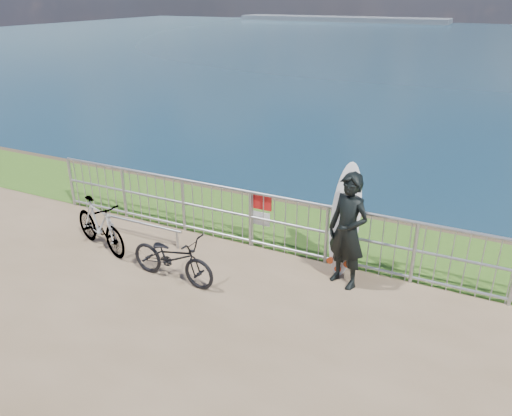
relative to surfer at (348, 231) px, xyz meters
The scene contains 8 objects.
grass_strip 2.41m from the surfer, 132.94° to the left, with size 120.00×120.00×0.00m, color #2D5717.
seascape 153.32m from the surfer, 107.18° to the left, with size 260.00×260.00×5.00m.
railing 1.63m from the surfer, 160.78° to the left, with size 10.06×0.10×1.13m.
surfer is the anchor object (origin of this frame).
surfboard 0.40m from the surfer, 114.10° to the left, with size 0.53×0.47×1.96m.
bicycle_near 2.91m from the surfer, 156.07° to the right, with size 0.57×1.63×0.85m, color black.
bicycle_far 4.57m from the surfer, 169.50° to the right, with size 0.46×1.64×0.98m, color black.
bike_rack 4.07m from the surfer, behind, with size 1.84×0.05×0.38m.
Camera 1 is at (3.34, -5.98, 4.49)m, focal length 35.00 mm.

